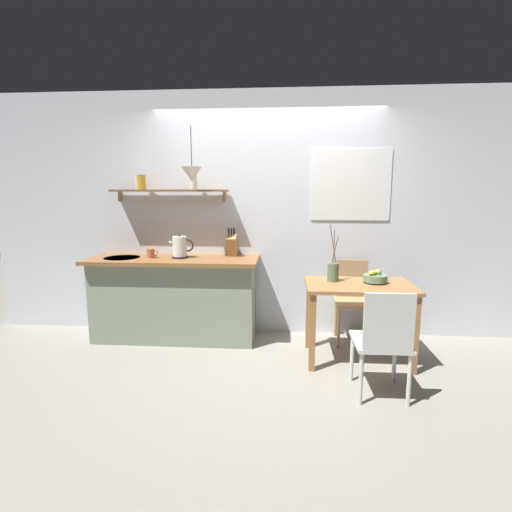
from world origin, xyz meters
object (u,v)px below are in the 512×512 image
object	(u,v)px
fruit_bowl	(375,278)
electric_kettle	(180,247)
dining_chair_near	(383,339)
pendant_lamp	(192,174)
dining_chair_far	(353,297)
coffee_mug_by_sink	(151,253)
knife_block	(232,245)
dining_table	(359,297)
twig_vase	(333,271)

from	to	relation	value
fruit_bowl	electric_kettle	xyz separation A→B (m)	(-1.98, 0.35, 0.22)
dining_chair_near	pendant_lamp	xyz separation A→B (m)	(-1.72, 1.06, 1.30)
dining_chair_far	coffee_mug_by_sink	world-z (taller)	coffee_mug_by_sink
dining_chair_near	knife_block	distance (m)	1.94
knife_block	coffee_mug_by_sink	bearing A→B (deg)	-167.83
fruit_bowl	coffee_mug_by_sink	size ratio (longest dim) A/B	1.81
knife_block	coffee_mug_by_sink	xyz separation A→B (m)	(-0.85, -0.18, -0.07)
knife_block	coffee_mug_by_sink	world-z (taller)	knife_block
electric_kettle	coffee_mug_by_sink	bearing A→B (deg)	-176.42
dining_table	dining_chair_near	bearing A→B (deg)	-85.24
knife_block	pendant_lamp	distance (m)	0.87
dining_chair_near	dining_chair_far	xyz separation A→B (m)	(-0.02, 1.22, -0.00)
coffee_mug_by_sink	dining_table	bearing A→B (deg)	-10.31
dining_chair_far	electric_kettle	xyz separation A→B (m)	(-1.86, -0.11, 0.54)
dining_table	coffee_mug_by_sink	xyz separation A→B (m)	(-2.14, 0.39, 0.34)
dining_chair_far	dining_chair_near	bearing A→B (deg)	-88.84
dining_chair_far	coffee_mug_by_sink	bearing A→B (deg)	-176.67
dining_chair_near	knife_block	size ratio (longest dim) A/B	2.81
dining_chair_far	pendant_lamp	size ratio (longest dim) A/B	1.60
dining_chair_near	pendant_lamp	world-z (taller)	pendant_lamp
knife_block	coffee_mug_by_sink	size ratio (longest dim) A/B	2.52
dining_chair_far	fruit_bowl	bearing A→B (deg)	-75.15
dining_table	pendant_lamp	size ratio (longest dim) A/B	1.84
fruit_bowl	dining_table	bearing A→B (deg)	-158.85
dining_chair_far	electric_kettle	bearing A→B (deg)	-176.71
electric_kettle	pendant_lamp	xyz separation A→B (m)	(0.16, -0.05, 0.77)
dining_table	pendant_lamp	xyz separation A→B (m)	(-1.66, 0.36, 1.17)
dining_chair_far	pendant_lamp	xyz separation A→B (m)	(-1.70, -0.16, 1.30)
dining_chair_far	coffee_mug_by_sink	size ratio (longest dim) A/B	6.98
electric_kettle	knife_block	size ratio (longest dim) A/B	0.84
dining_table	electric_kettle	xyz separation A→B (m)	(-1.83, 0.41, 0.40)
twig_vase	electric_kettle	distance (m)	1.63
dining_chair_near	pendant_lamp	size ratio (longest dim) A/B	1.63
dining_table	dining_chair_far	xyz separation A→B (m)	(0.03, 0.52, -0.13)
twig_vase	knife_block	bearing A→B (deg)	155.46
fruit_bowl	coffee_mug_by_sink	xyz separation A→B (m)	(-2.30, 0.33, 0.16)
twig_vase	electric_kettle	world-z (taller)	twig_vase
twig_vase	knife_block	distance (m)	1.17
knife_block	twig_vase	bearing A→B (deg)	-24.54
dining_chair_far	knife_block	distance (m)	1.43
knife_block	dining_chair_far	bearing A→B (deg)	-2.48
dining_chair_near	coffee_mug_by_sink	world-z (taller)	coffee_mug_by_sink
electric_kettle	fruit_bowl	bearing A→B (deg)	-10.00
dining_chair_near	dining_table	bearing A→B (deg)	94.76
fruit_bowl	dining_chair_near	bearing A→B (deg)	-97.15
dining_table	dining_chair_near	world-z (taller)	dining_chair_near
dining_table	pendant_lamp	world-z (taller)	pendant_lamp
twig_vase	pendant_lamp	world-z (taller)	pendant_lamp
dining_table	coffee_mug_by_sink	bearing A→B (deg)	169.69
dining_table	dining_chair_far	bearing A→B (deg)	86.21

